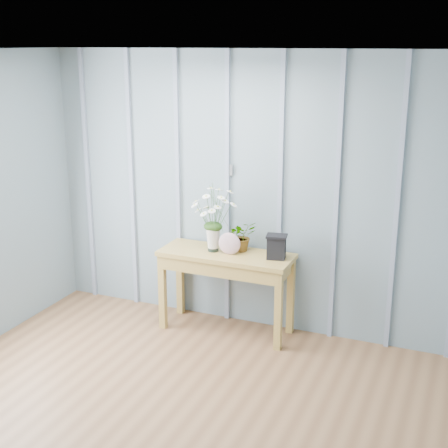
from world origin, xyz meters
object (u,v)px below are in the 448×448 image
at_px(felt_disc_vessel, 230,244).
at_px(carved_box, 276,247).
at_px(sideboard, 226,265).
at_px(daisy_vase, 213,211).

height_order(felt_disc_vessel, carved_box, carved_box).
distance_m(sideboard, daisy_vase, 0.50).
xyz_separation_m(sideboard, carved_box, (0.46, 0.02, 0.22)).
bearing_deg(felt_disc_vessel, sideboard, 141.76).
bearing_deg(daisy_vase, carved_box, 2.26).
bearing_deg(sideboard, felt_disc_vessel, -33.92).
relative_size(sideboard, carved_box, 5.61).
bearing_deg(carved_box, felt_disc_vessel, -172.77).
bearing_deg(daisy_vase, felt_disc_vessel, -9.85).
relative_size(sideboard, felt_disc_vessel, 5.98).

